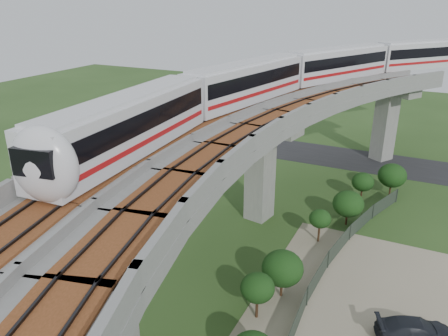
% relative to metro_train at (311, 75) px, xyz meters
% --- Properties ---
extents(ground, '(160.00, 160.00, 0.00)m').
position_rel_metro_train_xyz_m(ground, '(-3.03, -17.69, -12.31)').
color(ground, '#2C4A1D').
rests_on(ground, ground).
extents(asphalt_road, '(60.00, 8.00, 0.03)m').
position_rel_metro_train_xyz_m(asphalt_road, '(-3.03, 12.31, -12.29)').
color(asphalt_road, '#232326').
rests_on(asphalt_road, ground).
extents(viaduct, '(19.58, 73.98, 11.40)m').
position_rel_metro_train_xyz_m(viaduct, '(0.81, -17.69, -3.26)').
color(viaduct, '#99968E').
rests_on(viaduct, ground).
extents(metro_train, '(21.77, 58.50, 3.64)m').
position_rel_metro_train_xyz_m(metro_train, '(0.00, 0.00, 0.00)').
color(metro_train, silver).
rests_on(metro_train, ground).
extents(fence, '(3.87, 38.73, 1.50)m').
position_rel_metro_train_xyz_m(fence, '(6.72, -17.69, -11.56)').
color(fence, '#2D382D').
rests_on(fence, ground).
extents(tree_0, '(2.86, 2.86, 3.47)m').
position_rel_metro_train_xyz_m(tree_0, '(8.41, 3.04, -10.06)').
color(tree_0, '#382314').
rests_on(tree_0, ground).
extents(tree_1, '(2.20, 2.20, 2.94)m').
position_rel_metro_train_xyz_m(tree_1, '(5.91, 0.64, -10.32)').
color(tree_1, '#382314').
rests_on(tree_1, ground).
extents(tree_2, '(2.76, 2.76, 3.27)m').
position_rel_metro_train_xyz_m(tree_2, '(5.59, -5.23, -10.21)').
color(tree_2, '#382314').
rests_on(tree_2, ground).
extents(tree_3, '(1.83, 1.83, 2.96)m').
position_rel_metro_train_xyz_m(tree_3, '(4.06, -9.24, -10.14)').
color(tree_3, '#382314').
rests_on(tree_3, ground).
extents(tree_4, '(2.84, 2.84, 3.48)m').
position_rel_metro_train_xyz_m(tree_4, '(3.56, -17.45, -10.04)').
color(tree_4, '#382314').
rests_on(tree_4, ground).
extents(tree_5, '(2.19, 2.19, 3.24)m').
position_rel_metro_train_xyz_m(tree_5, '(2.85, -20.21, -10.01)').
color(tree_5, '#382314').
rests_on(tree_5, ground).
extents(car_dark, '(5.08, 3.48, 1.37)m').
position_rel_metro_train_xyz_m(car_dark, '(12.19, -17.94, -11.59)').
color(car_dark, black).
rests_on(car_dark, dirt_lot).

